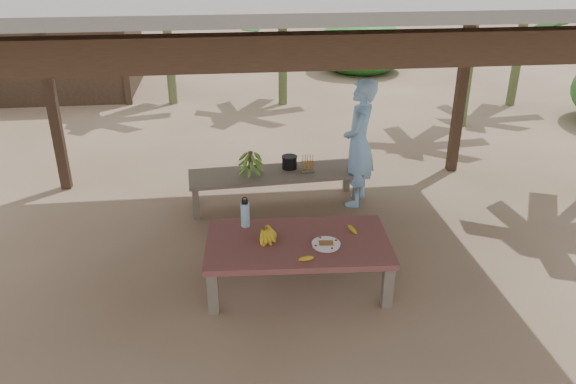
{
  "coord_description": "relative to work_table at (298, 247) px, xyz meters",
  "views": [
    {
      "loc": [
        -0.57,
        -5.18,
        3.25
      ],
      "look_at": [
        0.06,
        0.07,
        0.8
      ],
      "focal_mm": 35.0,
      "sensor_mm": 36.0,
      "label": 1
    }
  ],
  "objects": [
    {
      "name": "loose_banana_side",
      "position": [
        0.58,
        0.13,
        0.09
      ],
      "size": [
        0.09,
        0.16,
        0.04
      ],
      "primitive_type": "ellipsoid",
      "rotation": [
        0.0,
        0.0,
        0.29
      ],
      "color": "yellow",
      "rests_on": "work_table"
    },
    {
      "name": "loose_banana_front",
      "position": [
        0.03,
        -0.37,
        0.09
      ],
      "size": [
        0.17,
        0.1,
        0.04
      ],
      "primitive_type": "ellipsoid",
      "rotation": [
        0.0,
        0.0,
        1.89
      ],
      "color": "yellow",
      "rests_on": "work_table"
    },
    {
      "name": "ripe_banana_bunch",
      "position": [
        -0.34,
        0.05,
        0.14
      ],
      "size": [
        0.33,
        0.31,
        0.15
      ],
      "primitive_type": null,
      "rotation": [
        0.0,
        0.0,
        -0.46
      ],
      "color": "yellow",
      "rests_on": "work_table"
    },
    {
      "name": "cooking_pot",
      "position": [
        0.16,
        1.99,
        0.1
      ],
      "size": [
        0.19,
        0.19,
        0.16
      ],
      "primitive_type": "cylinder",
      "color": "black",
      "rests_on": "bench"
    },
    {
      "name": "skewer_rack",
      "position": [
        0.38,
        1.85,
        0.14
      ],
      "size": [
        0.18,
        0.09,
        0.24
      ],
      "primitive_type": null,
      "rotation": [
        0.0,
        0.0,
        0.06
      ],
      "color": "#A57F47",
      "rests_on": "bench"
    },
    {
      "name": "hut",
      "position": [
        -4.6,
        8.43,
        0.67
      ],
      "size": [
        4.4,
        3.43,
        2.85
      ],
      "color": "black",
      "rests_on": "ground"
    },
    {
      "name": "bench",
      "position": [
        -0.04,
        1.88,
        -0.04
      ],
      "size": [
        2.23,
        0.74,
        0.45
      ],
      "rotation": [
        0.0,
        0.0,
        0.06
      ],
      "color": "brown",
      "rests_on": "ground"
    },
    {
      "name": "plate",
      "position": [
        0.26,
        -0.13,
        0.08
      ],
      "size": [
        0.28,
        0.28,
        0.04
      ],
      "color": "white",
      "rests_on": "work_table"
    },
    {
      "name": "woman",
      "position": [
        1.02,
        1.8,
        0.39
      ],
      "size": [
        0.61,
        0.71,
        1.65
      ],
      "primitive_type": "imported",
      "rotation": [
        0.0,
        0.0,
        -1.99
      ],
      "color": "#7CB3EB",
      "rests_on": "ground"
    },
    {
      "name": "green_banana_stalk",
      "position": [
        -0.35,
        1.86,
        0.17
      ],
      "size": [
        0.3,
        0.3,
        0.32
      ],
      "primitive_type": null,
      "rotation": [
        0.0,
        0.0,
        0.06
      ],
      "color": "#598C2D",
      "rests_on": "bench"
    },
    {
      "name": "work_table",
      "position": [
        0.0,
        0.0,
        0.0
      ],
      "size": [
        1.86,
        1.11,
        0.5
      ],
      "rotation": [
        0.0,
        0.0,
        -0.06
      ],
      "color": "brown",
      "rests_on": "ground"
    },
    {
      "name": "water_flask",
      "position": [
        -0.5,
        0.37,
        0.2
      ],
      "size": [
        0.09,
        0.09,
        0.33
      ],
      "color": "#459ED9",
      "rests_on": "work_table"
    },
    {
      "name": "ground",
      "position": [
        -0.1,
        0.43,
        -0.43
      ],
      "size": [
        80.0,
        80.0,
        0.0
      ],
      "primitive_type": "plane",
      "color": "brown",
      "rests_on": "ground"
    }
  ]
}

